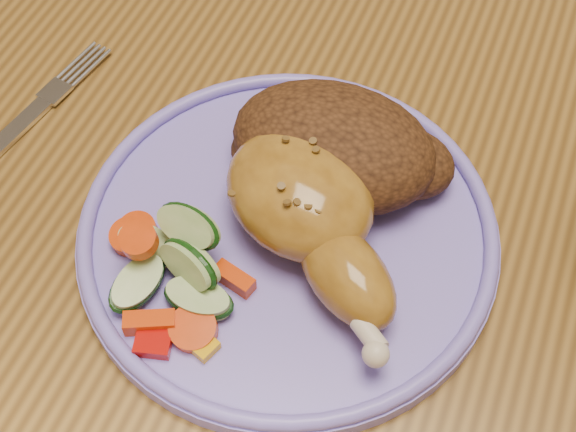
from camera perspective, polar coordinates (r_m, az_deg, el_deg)
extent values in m
cube|color=brown|center=(0.58, 9.32, 1.25)|extent=(0.90, 1.40, 0.04)
cube|color=#4C2D16|center=(1.17, 14.97, 13.01)|extent=(0.42, 0.42, 0.04)
cylinder|color=#4C2D16|center=(1.24, 2.88, 2.49)|extent=(0.04, 0.04, 0.41)
cylinder|color=#4C2D16|center=(1.47, 7.78, 12.93)|extent=(0.04, 0.04, 0.41)
cylinder|color=#4C2D16|center=(1.23, 18.90, -2.59)|extent=(0.04, 0.04, 0.41)
cylinder|color=#7B6AD9|center=(0.52, 0.00, -1.31)|extent=(0.27, 0.27, 0.01)
torus|color=#7B6AD9|center=(0.51, 0.00, -0.63)|extent=(0.27, 0.27, 0.01)
ellipsoid|color=#A27022|center=(0.50, 0.83, 1.58)|extent=(0.13, 0.12, 0.06)
ellipsoid|color=#A27022|center=(0.47, 4.21, -4.17)|extent=(0.09, 0.08, 0.04)
sphere|color=beige|center=(0.45, 6.26, -9.72)|extent=(0.02, 0.02, 0.02)
ellipsoid|color=#472711|center=(0.52, 3.26, 5.02)|extent=(0.14, 0.10, 0.06)
ellipsoid|color=#472711|center=(0.53, 8.22, 3.81)|extent=(0.07, 0.05, 0.04)
ellipsoid|color=#472711|center=(0.54, -1.12, 4.62)|extent=(0.06, 0.05, 0.03)
cube|color=#A50A05|center=(0.48, -9.55, -8.88)|extent=(0.02, 0.02, 0.01)
cube|color=#E5A507|center=(0.47, -6.14, -9.08)|extent=(0.02, 0.02, 0.01)
cylinder|color=#E13A07|center=(0.52, -10.63, -1.09)|extent=(0.02, 0.03, 0.01)
cube|color=#E13A07|center=(0.48, -9.80, -7.47)|extent=(0.03, 0.02, 0.01)
cylinder|color=#E13A07|center=(0.48, -6.74, -7.97)|extent=(0.03, 0.03, 0.01)
cylinder|color=#E13A07|center=(0.49, -10.58, -1.69)|extent=(0.02, 0.02, 0.01)
cube|color=#E13A07|center=(0.49, -3.85, -4.47)|extent=(0.03, 0.02, 0.01)
cylinder|color=#E13A07|center=(0.52, -11.18, -1.49)|extent=(0.02, 0.03, 0.01)
cylinder|color=#B1C882|center=(0.51, -9.86, -2.09)|extent=(0.04, 0.04, 0.02)
cylinder|color=#B1C882|center=(0.48, -6.37, -5.88)|extent=(0.04, 0.04, 0.02)
cylinder|color=#B1C882|center=(0.49, -7.07, -0.73)|extent=(0.05, 0.04, 0.04)
cylinder|color=#B1C882|center=(0.48, -6.98, -3.38)|extent=(0.05, 0.04, 0.04)
cylinder|color=#B1C882|center=(0.49, -10.69, -4.74)|extent=(0.05, 0.05, 0.02)
cube|color=silver|center=(0.63, -16.26, 8.49)|extent=(0.03, 0.07, 0.00)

